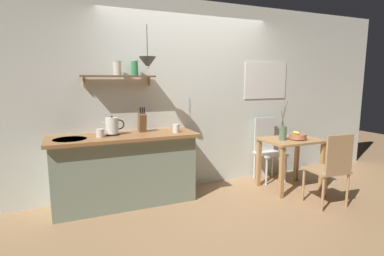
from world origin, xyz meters
name	(u,v)px	position (x,y,z in m)	size (l,w,h in m)	color
ground_plane	(206,200)	(0.00, 0.00, 0.00)	(14.00, 14.00, 0.00)	#A87F56
back_wall	(200,96)	(0.21, 0.65, 1.35)	(6.80, 0.11, 2.70)	silver
kitchen_counter	(125,169)	(-1.00, 0.32, 0.46)	(1.83, 0.63, 0.91)	gray
wall_shelf	(121,72)	(-0.97, 0.49, 1.69)	(0.93, 0.20, 0.32)	brown
dining_table	(291,149)	(1.34, -0.06, 0.60)	(0.83, 0.62, 0.74)	tan
dining_chair_near	(331,166)	(1.34, -0.79, 0.53)	(0.47, 0.44, 0.94)	tan
dining_chair_far	(267,146)	(1.29, 0.42, 0.54)	(0.43, 0.39, 1.00)	silver
fruit_bowl	(298,136)	(1.39, -0.13, 0.79)	(0.24, 0.24, 0.12)	#BC704C
twig_vase	(283,133)	(1.16, -0.08, 0.85)	(0.11, 0.10, 0.57)	#567056
electric_kettle	(112,126)	(-1.13, 0.35, 1.02)	(0.27, 0.18, 0.24)	black
knife_block	(142,122)	(-0.74, 0.43, 1.04)	(0.09, 0.16, 0.33)	brown
coffee_mug_by_sink	(101,133)	(-1.29, 0.25, 0.96)	(0.13, 0.09, 0.10)	white
coffee_mug_spare	(176,128)	(-0.34, 0.21, 0.97)	(0.13, 0.08, 0.11)	white
pendant_lamp	(148,63)	(-0.70, 0.21, 1.80)	(0.21, 0.21, 0.52)	black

